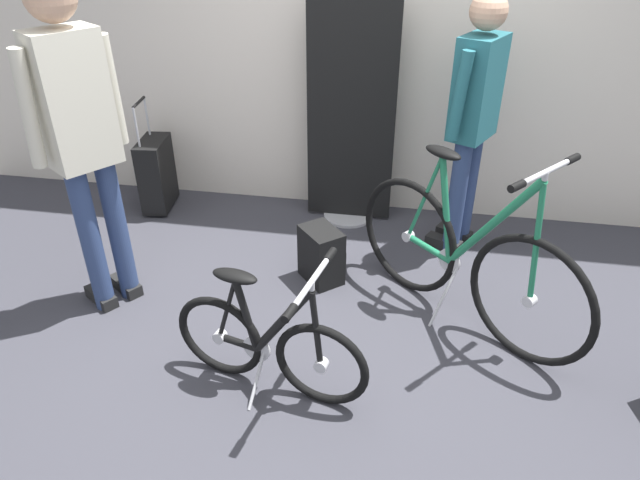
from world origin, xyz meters
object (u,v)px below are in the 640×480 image
visitor_near_wall (473,115)px  rolling_suitcase (157,173)px  floor_banner_stand (351,129)px  handbag_on_floor (322,255)px  folding_bike_foreground (268,342)px  visitor_browsing (80,132)px  display_bike_left (465,259)px

visitor_near_wall → rolling_suitcase: size_ratio=1.95×
floor_banner_stand → rolling_suitcase: floor_banner_stand is taller
handbag_on_floor → visitor_near_wall: bearing=33.8°
floor_banner_stand → handbag_on_floor: size_ratio=4.37×
floor_banner_stand → handbag_on_floor: (-0.06, -0.82, -0.51)m
rolling_suitcase → folding_bike_foreground: bearing=-52.3°
floor_banner_stand → rolling_suitcase: (-1.42, -0.10, -0.40)m
visitor_near_wall → handbag_on_floor: (-0.83, -0.55, -0.75)m
folding_bike_foreground → handbag_on_floor: 0.94m
visitor_browsing → handbag_on_floor: (1.15, 0.42, -0.87)m
display_bike_left → rolling_suitcase: (-2.18, 0.95, -0.11)m
floor_banner_stand → handbag_on_floor: floor_banner_stand is taller
rolling_suitcase → visitor_browsing: bearing=-79.2°
display_bike_left → handbag_on_floor: (-0.81, 0.24, -0.22)m
floor_banner_stand → folding_bike_foreground: floor_banner_stand is taller
visitor_browsing → rolling_suitcase: 1.38m
visitor_near_wall → rolling_suitcase: bearing=175.8°
display_bike_left → handbag_on_floor: display_bike_left is taller
visitor_near_wall → handbag_on_floor: visitor_near_wall is taller
floor_banner_stand → display_bike_left: floor_banner_stand is taller
floor_banner_stand → folding_bike_foreground: 1.80m
folding_bike_foreground → visitor_near_wall: 1.86m
folding_bike_foreground → visitor_browsing: (-1.06, 0.52, 0.77)m
display_bike_left → folding_bike_foreground: bearing=-142.4°
display_bike_left → visitor_near_wall: 0.95m
visitor_browsing → rolling_suitcase: (-0.22, 1.13, -0.76)m
folding_bike_foreground → visitor_near_wall: bearing=58.3°
visitor_browsing → display_bike_left: bearing=5.3°
rolling_suitcase → handbag_on_floor: 1.55m
display_bike_left → visitor_near_wall: (0.01, 0.79, 0.53)m
visitor_browsing → handbag_on_floor: visitor_browsing is taller
display_bike_left → visitor_browsing: size_ratio=0.66×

